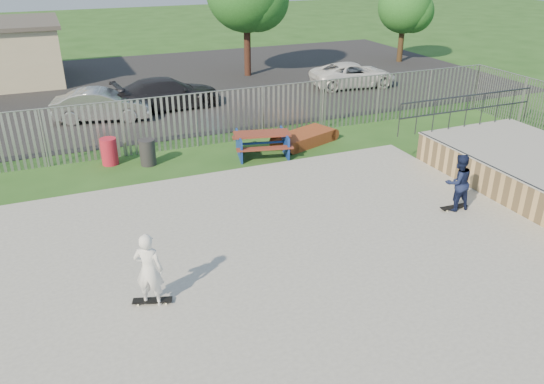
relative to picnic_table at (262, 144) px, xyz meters
name	(u,v)px	position (x,y,z in m)	size (l,w,h in m)	color
ground	(263,279)	(-2.87, -7.22, -0.42)	(120.00, 120.00, 0.00)	#254F1B
concrete_slab	(263,276)	(-2.87, -7.22, -0.35)	(15.00, 12.00, 0.15)	gray
quarter_pipe	(544,175)	(6.63, -6.18, 0.14)	(5.50, 7.05, 2.19)	tan
fence	(236,161)	(-1.87, -2.64, 0.58)	(26.04, 16.02, 2.00)	gray
picnic_table	(262,144)	(0.00, 0.00, 0.00)	(2.27, 2.00, 0.83)	maroon
funbox	(305,138)	(1.94, 0.49, -0.20)	(2.46, 1.81, 0.44)	brown
trash_bin_red	(109,151)	(-5.11, 1.19, 0.04)	(0.55, 0.55, 0.92)	#B91C30
trash_bin_grey	(148,152)	(-3.92, 0.63, 0.02)	(0.54, 0.54, 0.89)	#29292B
parking_lot	(128,88)	(-2.87, 11.78, -0.41)	(40.00, 18.00, 0.02)	black
car_silver	(102,105)	(-4.73, 6.46, 0.26)	(1.40, 4.01, 1.32)	#B3B3B8
car_dark	(168,93)	(-1.75, 7.16, 0.30)	(1.96, 4.82, 1.40)	black
car_white	(353,75)	(8.15, 7.49, 0.22)	(2.08, 4.51, 1.25)	white
tree_right	(405,7)	(14.39, 12.21, 2.96)	(3.26, 3.26, 5.03)	#43301B
skateboard_a	(454,208)	(3.22, -6.32, -0.23)	(0.81, 0.24, 0.08)	black
skateboard_b	(152,301)	(-5.35, -7.36, -0.23)	(0.82, 0.44, 0.08)	black
skater_navy	(458,182)	(3.22, -6.32, 0.53)	(0.78, 0.61, 1.61)	#131B3D
skater_white	(149,270)	(-5.35, -7.36, 0.53)	(0.59, 0.39, 1.61)	white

